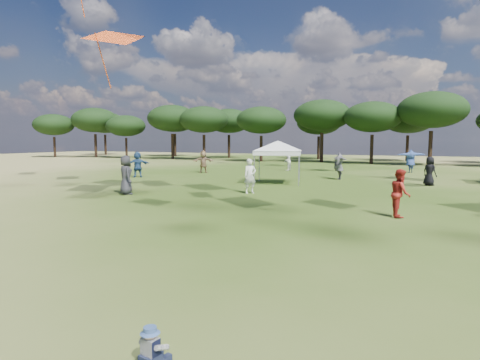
# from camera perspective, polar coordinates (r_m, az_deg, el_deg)

# --- Properties ---
(tree_line) EXTENTS (108.78, 17.63, 7.77)m
(tree_line) POSITION_cam_1_polar(r_m,az_deg,el_deg) (49.18, 24.53, 8.46)
(tree_line) COLOR black
(tree_line) RESTS_ON ground
(tent_left) EXTENTS (5.37, 5.37, 2.90)m
(tent_left) POSITION_cam_1_polar(r_m,az_deg,el_deg) (24.40, 5.42, 5.30)
(tent_left) COLOR gray
(tent_left) RESTS_ON ground
(toddler) EXTENTS (0.35, 0.38, 0.49)m
(toddler) POSITION_cam_1_polar(r_m,az_deg,el_deg) (5.17, -12.44, -22.38)
(toddler) COLOR #161C33
(toddler) RESTS_ON ground
(festival_crowd) EXTENTS (28.92, 21.77, 1.90)m
(festival_crowd) POSITION_cam_1_polar(r_m,az_deg,el_deg) (26.42, 11.64, 1.81)
(festival_crowd) COLOR navy
(festival_crowd) RESTS_ON ground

